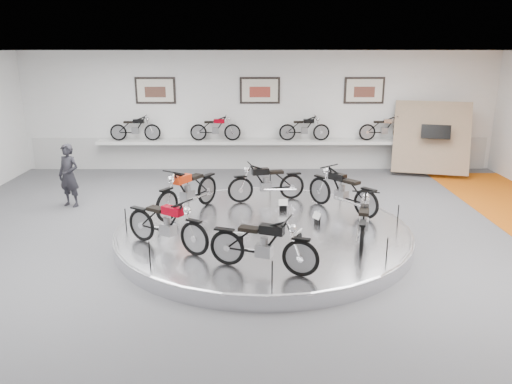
{
  "coord_description": "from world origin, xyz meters",
  "views": [
    {
      "loc": [
        -0.19,
        -10.0,
        4.09
      ],
      "look_at": [
        -0.15,
        0.6,
        1.01
      ],
      "focal_mm": 35.0,
      "sensor_mm": 36.0,
      "label": 1
    }
  ],
  "objects_px": {
    "bike_c": "(188,190)",
    "bike_e": "(263,244)",
    "shelf": "(260,142)",
    "bike_a": "(342,190)",
    "bike_d": "(167,223)",
    "display_platform": "(263,233)",
    "visitor": "(69,175)",
    "bike_f": "(364,219)",
    "bike_b": "(266,182)"
  },
  "relations": [
    {
      "from": "bike_f",
      "to": "bike_d",
      "type": "bearing_deg",
      "value": 108.72
    },
    {
      "from": "shelf",
      "to": "bike_e",
      "type": "distance_m",
      "value": 8.63
    },
    {
      "from": "bike_f",
      "to": "bike_e",
      "type": "bearing_deg",
      "value": 137.57
    },
    {
      "from": "bike_a",
      "to": "bike_f",
      "type": "height_order",
      "value": "bike_a"
    },
    {
      "from": "bike_e",
      "to": "visitor",
      "type": "bearing_deg",
      "value": 157.29
    },
    {
      "from": "bike_d",
      "to": "visitor",
      "type": "distance_m",
      "value": 4.84
    },
    {
      "from": "bike_e",
      "to": "visitor",
      "type": "relative_size",
      "value": 1.02
    },
    {
      "from": "display_platform",
      "to": "visitor",
      "type": "distance_m",
      "value": 5.69
    },
    {
      "from": "bike_c",
      "to": "display_platform",
      "type": "bearing_deg",
      "value": 92.19
    },
    {
      "from": "bike_d",
      "to": "bike_f",
      "type": "xyz_separation_m",
      "value": [
        3.9,
        0.31,
        -0.03
      ]
    },
    {
      "from": "shelf",
      "to": "bike_f",
      "type": "height_order",
      "value": "bike_f"
    },
    {
      "from": "bike_f",
      "to": "shelf",
      "type": "bearing_deg",
      "value": 29.61
    },
    {
      "from": "shelf",
      "to": "bike_b",
      "type": "height_order",
      "value": "bike_b"
    },
    {
      "from": "display_platform",
      "to": "bike_e",
      "type": "distance_m",
      "value": 2.32
    },
    {
      "from": "bike_a",
      "to": "bike_e",
      "type": "distance_m",
      "value": 3.85
    },
    {
      "from": "shelf",
      "to": "bike_d",
      "type": "bearing_deg",
      "value": -104.01
    },
    {
      "from": "bike_c",
      "to": "bike_a",
      "type": "bearing_deg",
      "value": 123.08
    },
    {
      "from": "shelf",
      "to": "bike_a",
      "type": "distance_m",
      "value": 5.64
    },
    {
      "from": "bike_e",
      "to": "bike_f",
      "type": "relative_size",
      "value": 1.05
    },
    {
      "from": "bike_b",
      "to": "bike_f",
      "type": "distance_m",
      "value": 3.39
    },
    {
      "from": "bike_c",
      "to": "bike_e",
      "type": "relative_size",
      "value": 1.1
    },
    {
      "from": "bike_b",
      "to": "bike_f",
      "type": "relative_size",
      "value": 1.05
    },
    {
      "from": "bike_c",
      "to": "visitor",
      "type": "distance_m",
      "value": 3.63
    },
    {
      "from": "bike_e",
      "to": "visitor",
      "type": "height_order",
      "value": "visitor"
    },
    {
      "from": "bike_c",
      "to": "visitor",
      "type": "height_order",
      "value": "visitor"
    },
    {
      "from": "bike_c",
      "to": "bike_d",
      "type": "distance_m",
      "value": 2.18
    },
    {
      "from": "bike_c",
      "to": "bike_f",
      "type": "xyz_separation_m",
      "value": [
        3.77,
        -1.87,
        -0.07
      ]
    },
    {
      "from": "shelf",
      "to": "bike_b",
      "type": "distance_m",
      "value": 4.48
    },
    {
      "from": "shelf",
      "to": "bike_e",
      "type": "relative_size",
      "value": 6.42
    },
    {
      "from": "shelf",
      "to": "bike_a",
      "type": "xyz_separation_m",
      "value": [
        1.91,
        -5.31,
        -0.17
      ]
    },
    {
      "from": "bike_a",
      "to": "bike_c",
      "type": "relative_size",
      "value": 0.95
    },
    {
      "from": "shelf",
      "to": "bike_f",
      "type": "distance_m",
      "value": 7.56
    },
    {
      "from": "bike_f",
      "to": "display_platform",
      "type": "bearing_deg",
      "value": 80.47
    },
    {
      "from": "bike_d",
      "to": "display_platform",
      "type": "bearing_deg",
      "value": 65.03
    },
    {
      "from": "bike_c",
      "to": "bike_d",
      "type": "bearing_deg",
      "value": 28.05
    },
    {
      "from": "display_platform",
      "to": "bike_d",
      "type": "distance_m",
      "value": 2.33
    },
    {
      "from": "display_platform",
      "to": "bike_a",
      "type": "distance_m",
      "value": 2.3
    },
    {
      "from": "bike_a",
      "to": "visitor",
      "type": "distance_m",
      "value": 7.12
    },
    {
      "from": "display_platform",
      "to": "bike_e",
      "type": "xyz_separation_m",
      "value": [
        -0.04,
        -2.23,
        0.65
      ]
    },
    {
      "from": "bike_e",
      "to": "visitor",
      "type": "distance_m",
      "value": 6.88
    },
    {
      "from": "bike_b",
      "to": "bike_a",
      "type": "bearing_deg",
      "value": 141.18
    },
    {
      "from": "bike_a",
      "to": "bike_e",
      "type": "xyz_separation_m",
      "value": [
        -1.95,
        -3.32,
        -0.02
      ]
    },
    {
      "from": "bike_a",
      "to": "bike_e",
      "type": "relative_size",
      "value": 1.04
    },
    {
      "from": "bike_d",
      "to": "bike_c",
      "type": "bearing_deg",
      "value": 119.45
    },
    {
      "from": "display_platform",
      "to": "bike_f",
      "type": "height_order",
      "value": "bike_f"
    },
    {
      "from": "visitor",
      "to": "shelf",
      "type": "bearing_deg",
      "value": 59.01
    },
    {
      "from": "bike_e",
      "to": "display_platform",
      "type": "bearing_deg",
      "value": 109.08
    },
    {
      "from": "display_platform",
      "to": "bike_c",
      "type": "relative_size",
      "value": 3.4
    },
    {
      "from": "visitor",
      "to": "bike_b",
      "type": "bearing_deg",
      "value": 15.45
    },
    {
      "from": "bike_c",
      "to": "visitor",
      "type": "relative_size",
      "value": 1.12
    }
  ]
}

